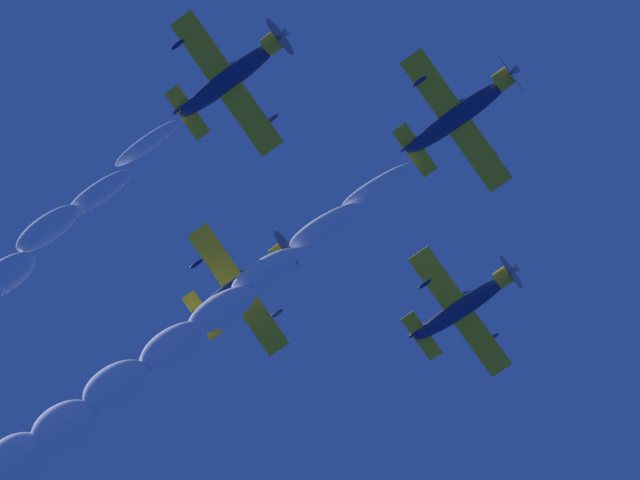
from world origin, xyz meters
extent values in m
ellipsoid|color=navy|center=(0.87, -6.51, 68.22)|extent=(4.17, 7.16, 2.53)
cylinder|color=yellow|center=(2.31, -3.55, 68.76)|extent=(1.81, 1.40, 1.65)
cone|color=white|center=(2.62, -2.91, 68.87)|extent=(0.97, 0.94, 0.82)
cylinder|color=#3F3F47|center=(2.55, -3.06, 68.84)|extent=(3.18, 1.12, 3.31)
cube|color=yellow|center=(0.72, -6.65, 68.02)|extent=(8.23, 5.10, 4.10)
ellipsoid|color=navy|center=(-3.13, -5.11, 69.83)|extent=(0.70, 1.02, 0.49)
ellipsoid|color=navy|center=(4.57, -8.19, 66.22)|extent=(0.70, 1.02, 0.49)
cube|color=yellow|center=(-0.49, -9.36, 67.76)|extent=(3.13, 2.23, 1.58)
cube|color=navy|center=(-0.35, -9.59, 68.25)|extent=(1.08, 1.20, 1.32)
ellipsoid|color=#1E232D|center=(1.15, -6.36, 68.68)|extent=(1.55, 1.84, 1.19)
ellipsoid|color=navy|center=(-12.04, -8.66, 67.24)|extent=(4.30, 7.18, 2.22)
cylinder|color=yellow|center=(-10.59, -5.68, 67.62)|extent=(1.80, 1.44, 1.60)
cone|color=white|center=(-10.28, -5.04, 67.70)|extent=(0.97, 0.96, 0.79)
cylinder|color=#3F3F47|center=(-10.35, -5.19, 67.68)|extent=(3.11, 1.22, 3.30)
cube|color=yellow|center=(-12.19, -8.81, 67.05)|extent=(8.32, 5.13, 3.87)
ellipsoid|color=navy|center=(-16.03, -7.16, 68.79)|extent=(0.71, 1.03, 0.45)
ellipsoid|color=navy|center=(-8.35, -10.45, 65.31)|extent=(0.71, 1.03, 0.45)
cube|color=yellow|center=(-13.41, -11.52, 66.93)|extent=(3.17, 2.24, 1.48)
cube|color=navy|center=(-13.27, -11.73, 67.43)|extent=(1.06, 1.24, 1.28)
ellipsoid|color=#1E232D|center=(-11.76, -8.48, 67.69)|extent=(1.57, 1.86, 1.11)
ellipsoid|color=navy|center=(6.14, -18.90, 68.53)|extent=(4.30, 7.20, 2.20)
cylinder|color=yellow|center=(7.59, -15.92, 68.89)|extent=(1.81, 1.46, 1.62)
cone|color=white|center=(7.90, -15.28, 68.96)|extent=(0.98, 0.97, 0.80)
cylinder|color=#3F3F47|center=(7.82, -15.43, 68.95)|extent=(3.15, 1.25, 3.35)
cube|color=yellow|center=(5.98, -19.05, 68.34)|extent=(8.19, 5.07, 4.20)
ellipsoid|color=navy|center=(2.21, -17.45, 70.25)|extent=(0.72, 1.03, 0.45)
ellipsoid|color=navy|center=(9.75, -20.65, 66.44)|extent=(0.72, 1.03, 0.45)
cube|color=yellow|center=(4.77, -21.77, 68.24)|extent=(3.12, 2.22, 1.59)
cube|color=navy|center=(4.92, -21.99, 68.72)|extent=(1.10, 1.26, 1.26)
ellipsoid|color=#1E232D|center=(6.43, -18.73, 68.97)|extent=(1.57, 1.87, 1.12)
ellipsoid|color=navy|center=(-7.64, -22.02, 68.03)|extent=(4.13, 7.19, 2.55)
cylinder|color=yellow|center=(-6.21, -19.06, 68.57)|extent=(1.82, 1.41, 1.67)
cone|color=white|center=(-5.90, -18.43, 68.68)|extent=(0.97, 0.95, 0.84)
cylinder|color=#3F3F47|center=(-5.97, -18.57, 68.65)|extent=(3.23, 1.14, 3.37)
cube|color=yellow|center=(-7.80, -22.16, 67.83)|extent=(8.05, 5.02, 4.52)
ellipsoid|color=navy|center=(-11.58, -20.69, 69.84)|extent=(0.70, 1.03, 0.49)
ellipsoid|color=navy|center=(-4.03, -23.62, 65.82)|extent=(0.70, 1.03, 0.49)
cube|color=yellow|center=(-9.00, -24.87, 67.56)|extent=(3.06, 2.20, 1.73)
cube|color=navy|center=(-8.84, -25.12, 68.03)|extent=(1.12, 1.22, 1.30)
ellipsoid|color=#1E232D|center=(-7.35, -21.88, 68.48)|extent=(1.55, 1.85, 1.20)
ellipsoid|color=white|center=(-2.02, -11.95, 67.22)|extent=(3.24, 5.36, 1.69)
ellipsoid|color=white|center=(-3.78, -15.65, 66.76)|extent=(3.58, 5.56, 2.04)
ellipsoid|color=white|center=(-5.65, -19.76, 66.04)|extent=(3.91, 5.76, 2.39)
ellipsoid|color=white|center=(-7.35, -22.98, 65.36)|extent=(4.25, 5.96, 2.73)
ellipsoid|color=white|center=(-9.08, -26.54, 64.96)|extent=(4.59, 6.16, 3.08)
ellipsoid|color=white|center=(-10.81, -30.81, 64.37)|extent=(4.93, 6.35, 3.43)
ellipsoid|color=white|center=(-12.70, -34.81, 63.61)|extent=(5.26, 6.55, 3.78)
ellipsoid|color=white|center=(-14.28, -38.56, 63.05)|extent=(5.60, 6.75, 4.12)
ellipsoid|color=white|center=(3.63, -24.49, 67.70)|extent=(3.24, 5.36, 1.69)
ellipsoid|color=white|center=(1.44, -28.17, 66.97)|extent=(3.58, 5.56, 2.04)
ellipsoid|color=white|center=(0.09, -31.77, 66.47)|extent=(3.91, 5.76, 2.39)
ellipsoid|color=white|center=(-2.26, -35.34, 65.95)|extent=(4.25, 5.96, 2.73)
ellipsoid|color=white|center=(-10.43, -27.50, 67.27)|extent=(3.24, 5.36, 1.69)
ellipsoid|color=white|center=(-12.23, -31.33, 66.40)|extent=(3.58, 5.56, 2.04)
ellipsoid|color=white|center=(-13.88, -35.25, 65.82)|extent=(3.91, 5.76, 2.39)
ellipsoid|color=white|center=(-15.72, -38.89, 65.19)|extent=(4.25, 5.96, 2.73)
camera|label=1|loc=(36.00, -6.33, 2.11)|focal=71.51mm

